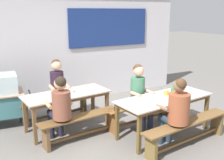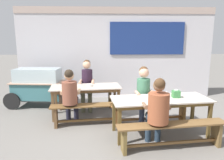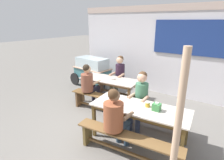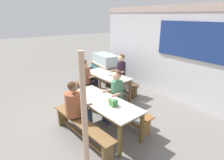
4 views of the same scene
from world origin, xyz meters
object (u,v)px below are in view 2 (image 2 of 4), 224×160
at_px(bench_near_back, 150,110).
at_px(food_cart, 38,85).
at_px(tissue_box, 176,94).
at_px(bench_far_front, 87,112).
at_px(person_center_facing, 87,82).
at_px(bench_near_front, 172,131).
at_px(soup_bowl, 90,85).
at_px(person_near_front, 157,109).
at_px(condiment_jar, 165,94).
at_px(bench_far_back, 86,98).
at_px(person_left_back_turned, 70,93).
at_px(dining_table_near, 160,102).
at_px(dining_table_far, 86,89).
at_px(person_right_near_table, 144,92).

bearing_deg(bench_near_back, food_cart, 154.59).
bearing_deg(tissue_box, bench_far_front, 165.23).
height_order(bench_near_back, person_center_facing, person_center_facing).
bearing_deg(tissue_box, bench_near_front, -111.90).
height_order(bench_far_front, tissue_box, tissue_box).
xyz_separation_m(bench_near_front, tissue_box, (0.25, 0.63, 0.50)).
height_order(bench_near_front, soup_bowl, soup_bowl).
xyz_separation_m(bench_near_back, person_near_front, (-0.14, -1.12, 0.41)).
xyz_separation_m(bench_far_front, condiment_jar, (1.59, -0.43, 0.49)).
relative_size(bench_far_front, person_near_front, 1.26).
bearing_deg(bench_far_back, bench_near_front, -53.60).
xyz_separation_m(person_left_back_turned, soup_bowl, (0.39, 0.55, 0.05)).
relative_size(person_left_back_turned, person_center_facing, 0.94).
distance_m(person_left_back_turned, tissue_box, 2.21).
xyz_separation_m(person_near_front, person_center_facing, (-1.34, 2.15, 0.03)).
xyz_separation_m(dining_table_near, person_center_facing, (-1.54, 1.61, 0.08)).
relative_size(bench_near_front, person_left_back_turned, 1.56).
distance_m(dining_table_far, bench_near_front, 2.34).
height_order(person_center_facing, tissue_box, person_center_facing).
xyz_separation_m(dining_table_near, soup_bowl, (-1.44, 1.12, 0.10)).
distance_m(bench_near_back, condiment_jar, 0.70).
bearing_deg(bench_near_front, bench_near_back, 96.36).
distance_m(dining_table_far, bench_far_front, 0.68).
bearing_deg(bench_near_back, person_right_near_table, -151.41).
distance_m(person_center_facing, condiment_jar, 2.24).
bearing_deg(dining_table_far, soup_bowl, 12.22).
relative_size(dining_table_far, person_center_facing, 1.31).
distance_m(tissue_box, soup_bowl, 2.06).
xyz_separation_m(tissue_box, condiment_jar, (-0.20, 0.05, -0.02)).
xyz_separation_m(dining_table_near, tissue_box, (0.32, 0.06, 0.14)).
bearing_deg(bench_far_front, person_left_back_turned, 173.57).
relative_size(bench_far_back, tissue_box, 9.83).
xyz_separation_m(dining_table_near, food_cart, (-2.93, 1.94, -0.06)).
distance_m(person_right_near_table, person_near_front, 1.02).
bearing_deg(bench_far_front, tissue_box, -14.77).
height_order(bench_near_back, person_right_near_table, person_right_near_table).
height_order(dining_table_far, bench_near_back, dining_table_far).
relative_size(bench_near_back, person_near_front, 1.43).
bearing_deg(bench_far_front, bench_near_back, 1.83).
height_order(dining_table_far, food_cart, food_cart).
distance_m(bench_far_back, condiment_jar, 2.38).
xyz_separation_m(dining_table_near, bench_far_back, (-1.59, 1.68, -0.38)).
height_order(bench_near_front, person_center_facing, person_center_facing).
distance_m(bench_near_back, person_right_near_table, 0.47).
xyz_separation_m(dining_table_far, bench_far_front, (0.06, -0.57, -0.36)).
bearing_deg(person_center_facing, bench_far_front, -86.46).
height_order(dining_table_near, bench_near_back, dining_table_near).
distance_m(bench_far_back, person_left_back_turned, 1.21).
distance_m(person_near_front, condiment_jar, 0.72).
distance_m(bench_far_back, tissue_box, 2.56).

